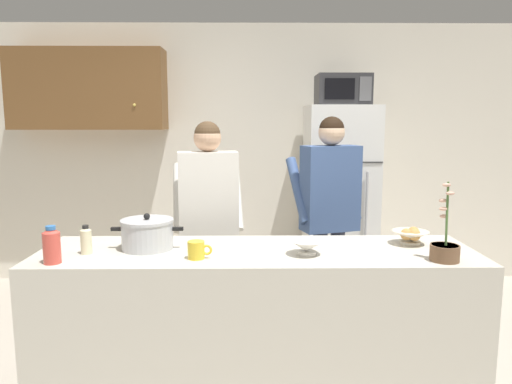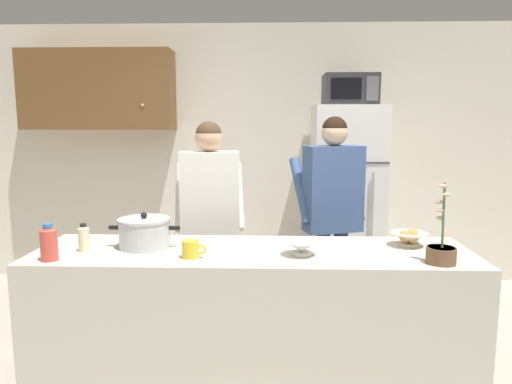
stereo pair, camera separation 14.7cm
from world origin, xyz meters
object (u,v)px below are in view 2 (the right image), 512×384
object	(u,v)px
bread_bowl	(409,238)
coffee_mug	(191,249)
person_by_sink	(332,200)
potted_orchid	(441,251)
empty_bowl	(301,247)
cooking_pot	(144,233)
bottle_near_edge	(84,238)
bottle_mid_counter	(49,243)
microwave	(350,90)
person_near_pot	(210,208)
refrigerator	(346,201)

from	to	relation	value
bread_bowl	coffee_mug	bearing A→B (deg)	-167.23
person_by_sink	potted_orchid	size ratio (longest dim) A/B	4.03
empty_bowl	cooking_pot	bearing A→B (deg)	171.37
cooking_pot	bottle_near_edge	distance (m)	0.33
cooking_pot	bottle_mid_counter	world-z (taller)	cooking_pot
bottle_mid_counter	potted_orchid	bearing A→B (deg)	0.50
cooking_pot	bread_bowl	world-z (taller)	cooking_pot
cooking_pot	microwave	bearing A→B (deg)	51.22
coffee_mug	potted_orchid	bearing A→B (deg)	-2.45
coffee_mug	bread_bowl	world-z (taller)	bread_bowl
person_near_pot	cooking_pot	world-z (taller)	person_near_pot
bottle_mid_counter	bottle_near_edge	bearing A→B (deg)	56.47
bread_bowl	bottle_mid_counter	world-z (taller)	bottle_mid_counter
refrigerator	potted_orchid	distance (m)	2.08
empty_bowl	potted_orchid	xyz separation A→B (m)	(0.71, -0.12, 0.02)
bottle_mid_counter	coffee_mug	bearing A→B (deg)	5.70
microwave	potted_orchid	world-z (taller)	microwave
empty_bowl	bottle_near_edge	world-z (taller)	bottle_near_edge
person_by_sink	potted_orchid	bearing A→B (deg)	-70.71
microwave	coffee_mug	bearing A→B (deg)	-119.66
person_by_sink	empty_bowl	xyz separation A→B (m)	(-0.30, -1.05, -0.08)
refrigerator	bottle_mid_counter	world-z (taller)	refrigerator
coffee_mug	bread_bowl	xyz separation A→B (m)	(1.23, 0.28, 0.00)
microwave	empty_bowl	size ratio (longest dim) A/B	2.49
bread_bowl	cooking_pot	bearing A→B (deg)	-177.15
person_near_pot	empty_bowl	world-z (taller)	person_near_pot
person_by_sink	cooking_pot	distance (m)	1.50
potted_orchid	bottle_mid_counter	bearing A→B (deg)	-179.50
cooking_pot	bottle_mid_counter	xyz separation A→B (m)	(-0.43, -0.28, 0.01)
bottle_near_edge	person_by_sink	bearing A→B (deg)	33.95
refrigerator	cooking_pot	distance (m)	2.32
coffee_mug	empty_bowl	xyz separation A→B (m)	(0.59, 0.07, -0.00)
microwave	bread_bowl	xyz separation A→B (m)	(0.10, -1.71, -0.95)
microwave	bread_bowl	size ratio (longest dim) A/B	2.24
person_near_pot	potted_orchid	bearing A→B (deg)	-35.62
refrigerator	empty_bowl	distance (m)	2.02
empty_bowl	bottle_mid_counter	world-z (taller)	bottle_mid_counter
person_by_sink	bread_bowl	world-z (taller)	person_by_sink
microwave	person_near_pot	xyz separation A→B (m)	(-1.15, -1.11, -0.90)
bottle_mid_counter	person_near_pot	bearing A→B (deg)	53.16
person_near_pot	cooking_pot	distance (m)	0.74
refrigerator	bread_bowl	distance (m)	1.74
coffee_mug	empty_bowl	world-z (taller)	coffee_mug
person_near_pot	bottle_mid_counter	xyz separation A→B (m)	(-0.72, -0.96, -0.01)
microwave	bottle_near_edge	size ratio (longest dim) A/B	2.99
bread_bowl	bottle_mid_counter	distance (m)	2.00
person_by_sink	coffee_mug	bearing A→B (deg)	-128.57
refrigerator	bread_bowl	bearing A→B (deg)	-86.78
bread_bowl	bottle_near_edge	size ratio (longest dim) A/B	1.33
refrigerator	coffee_mug	world-z (taller)	refrigerator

